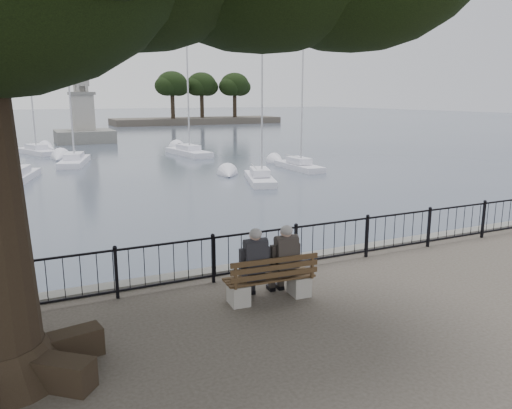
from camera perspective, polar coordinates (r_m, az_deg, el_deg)
harbor at (r=11.74m, az=-1.06°, el=-9.59°), size 260.00×260.00×1.20m
railing at (r=10.95m, az=0.00°, el=-5.33°), size 22.06×0.06×1.00m
bench at (r=9.74m, az=1.65°, el=-9.07°), size 1.80×0.65×0.93m
person_left at (r=9.59m, az=-0.36°, el=-7.15°), size 0.45×0.75×1.48m
person_right at (r=9.83m, az=3.10°, el=-6.70°), size 0.45×0.75×1.48m
lion_monument at (r=57.30m, az=-19.12°, el=8.91°), size 5.88×5.88×8.70m
sailboat_b at (r=32.71m, az=-25.52°, el=3.08°), size 2.68×5.26×10.58m
sailboat_c at (r=28.93m, az=0.45°, el=3.21°), size 2.74×4.92×9.94m
sailboat_d at (r=34.22m, az=4.93°, el=4.54°), size 1.39×4.84×9.25m
sailboat_f at (r=38.82m, az=-20.06°, el=4.80°), size 2.92×5.84×11.31m
sailboat_g at (r=42.88m, az=-7.73°, el=6.07°), size 2.43×6.24×11.75m
sailboat_h at (r=47.24m, az=-23.81°, el=5.73°), size 3.42×5.53×11.79m
far_shore at (r=91.46m, az=-6.37°, el=11.65°), size 30.00×8.60×9.18m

